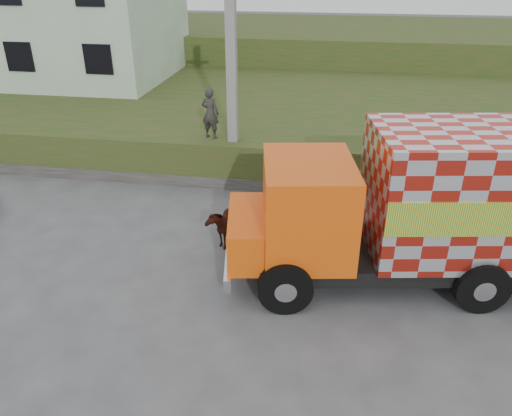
% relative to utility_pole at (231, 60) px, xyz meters
% --- Properties ---
extents(ground, '(120.00, 120.00, 0.00)m').
position_rel_utility_pole_xyz_m(ground, '(1.00, -4.60, -4.08)').
color(ground, '#474749').
rests_on(ground, ground).
extents(embankment, '(40.00, 12.00, 1.50)m').
position_rel_utility_pole_xyz_m(embankment, '(1.00, 5.40, -3.33)').
color(embankment, '#244818').
rests_on(embankment, ground).
extents(embankment_far, '(40.00, 12.00, 3.00)m').
position_rel_utility_pole_xyz_m(embankment_far, '(1.00, 17.40, -2.58)').
color(embankment_far, '#244818').
rests_on(embankment_far, ground).
extents(retaining_strip, '(16.00, 0.50, 0.40)m').
position_rel_utility_pole_xyz_m(retaining_strip, '(-1.00, -0.40, -3.88)').
color(retaining_strip, '#595651').
rests_on(retaining_strip, ground).
extents(building, '(10.00, 8.00, 6.00)m').
position_rel_utility_pole_xyz_m(building, '(-10.00, 8.40, 0.42)').
color(building, '#B8D5B5').
rests_on(building, embankment).
extents(utility_pole, '(1.20, 0.30, 8.00)m').
position_rel_utility_pole_xyz_m(utility_pole, '(0.00, 0.00, 0.00)').
color(utility_pole, gray).
rests_on(utility_pole, ground).
extents(cargo_truck, '(8.54, 4.02, 3.66)m').
position_rel_utility_pole_xyz_m(cargo_truck, '(5.51, -4.69, -2.19)').
color(cargo_truck, black).
rests_on(cargo_truck, ground).
extents(cow, '(0.62, 1.32, 1.10)m').
position_rel_utility_pole_xyz_m(cow, '(0.46, -3.83, -3.52)').
color(cow, '#37120D').
rests_on(cow, ground).
extents(pedestrian, '(0.67, 0.52, 1.65)m').
position_rel_utility_pole_xyz_m(pedestrian, '(-0.79, 0.20, -1.75)').
color(pedestrian, '#32302D').
rests_on(pedestrian, embankment).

